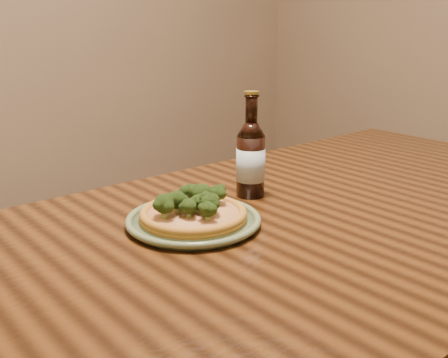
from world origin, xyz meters
TOP-DOWN VIEW (x-y plane):
  - table at (0.00, 0.10)m, footprint 1.60×0.90m
  - plate at (-0.32, 0.20)m, footprint 0.28×0.28m
  - pizza at (-0.32, 0.20)m, footprint 0.22×0.22m
  - beer_bottle at (-0.10, 0.27)m, footprint 0.07×0.07m

SIDE VIEW (x-z plane):
  - table at x=0.00m, z-range 0.28..1.03m
  - plate at x=-0.32m, z-range 0.75..0.77m
  - pizza at x=-0.32m, z-range 0.75..0.81m
  - beer_bottle at x=-0.10m, z-range 0.72..0.97m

